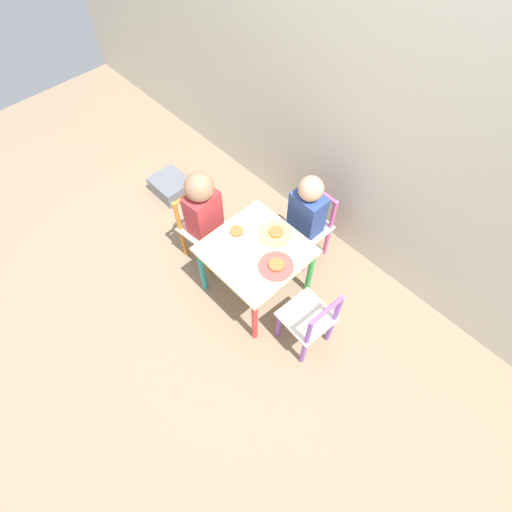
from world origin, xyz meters
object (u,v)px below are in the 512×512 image
at_px(chair_purple, 309,321).
at_px(plate_right, 276,266).
at_px(child_left, 205,212).
at_px(child_back, 305,215).
at_px(kids_table, 256,256).
at_px(plate_back, 276,233).
at_px(chair_pink, 309,227).
at_px(chair_orange, 202,228).
at_px(plate_left, 237,232).
at_px(storage_bin, 171,186).

bearing_deg(chair_purple, plate_right, -92.09).
height_order(child_left, child_back, child_left).
relative_size(kids_table, plate_right, 2.73).
distance_m(child_left, child_back, 0.60).
distance_m(kids_table, child_back, 0.40).
relative_size(child_left, plate_back, 3.92).
distance_m(kids_table, chair_pink, 0.48).
bearing_deg(chair_pink, chair_orange, -131.28).
xyz_separation_m(child_left, plate_left, (0.24, 0.04, -0.01)).
xyz_separation_m(chair_purple, storage_bin, (-1.54, 0.16, -0.20)).
xyz_separation_m(kids_table, chair_purple, (0.46, -0.03, -0.11)).
bearing_deg(chair_purple, plate_left, -88.99).
bearing_deg(plate_left, chair_purple, -2.93).
xyz_separation_m(plate_left, storage_bin, (-0.92, 0.13, -0.39)).
height_order(child_left, plate_back, child_left).
bearing_deg(storage_bin, chair_purple, -5.86).
relative_size(kids_table, chair_purple, 1.02).
xyz_separation_m(chair_orange, child_left, (0.06, 0.01, 0.20)).
height_order(child_left, plate_right, child_left).
bearing_deg(chair_purple, child_left, -85.50).
bearing_deg(plate_back, child_left, -153.40).
relative_size(kids_table, storage_bin, 1.95).
bearing_deg(child_back, plate_left, -111.60).
bearing_deg(chair_purple, plate_back, -108.66).
height_order(chair_orange, plate_left, chair_orange).
relative_size(chair_orange, plate_left, 2.89).
bearing_deg(child_back, storage_bin, -164.19).
height_order(kids_table, chair_purple, chair_purple).
bearing_deg(kids_table, chair_pink, 88.30).
height_order(chair_purple, storage_bin, chair_purple).
height_order(plate_left, plate_back, same).
xyz_separation_m(plate_left, plate_right, (0.32, -0.00, -0.00)).
xyz_separation_m(chair_purple, plate_back, (-0.46, 0.19, 0.19)).
height_order(chair_pink, chair_purple, same).
bearing_deg(storage_bin, child_left, -13.82).
bearing_deg(plate_right, plate_left, 180.00).
xyz_separation_m(chair_orange, chair_pink, (0.47, 0.51, 0.00)).
height_order(chair_pink, plate_left, chair_pink).
distance_m(chair_purple, plate_back, 0.54).
bearing_deg(kids_table, plate_right, 0.00).
relative_size(child_back, plate_back, 3.74).
bearing_deg(child_left, kids_table, -90.00).
distance_m(chair_orange, chair_pink, 0.70).
relative_size(chair_orange, chair_pink, 1.00).
height_order(chair_orange, plate_right, chair_orange).
xyz_separation_m(kids_table, plate_left, (-0.16, 0.00, 0.08)).
relative_size(chair_orange, child_left, 0.70).
relative_size(child_back, plate_right, 3.65).
relative_size(chair_purple, plate_back, 2.75).
bearing_deg(chair_orange, child_left, -90.00).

